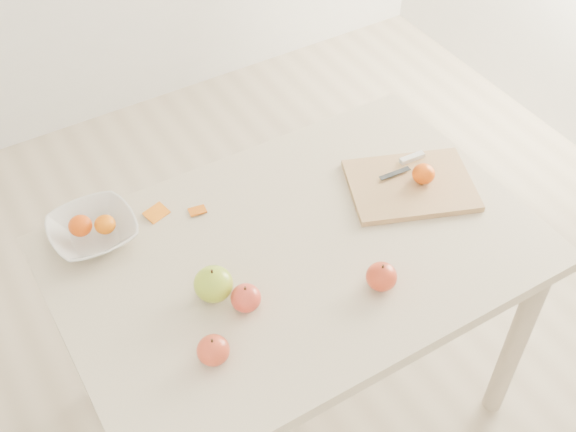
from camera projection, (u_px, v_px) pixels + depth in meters
ground at (296, 399)px, 2.36m from camera, size 3.50×3.50×0.00m
table at (298, 272)px, 1.89m from camera, size 1.20×0.80×0.75m
cutting_board at (411, 185)px, 1.96m from camera, size 0.40×0.35×0.02m
board_tangerine at (423, 174)px, 1.94m from camera, size 0.06×0.06×0.05m
fruit_bowl at (93, 231)px, 1.82m from camera, size 0.22×0.22×0.05m
bowl_tangerine_near at (80, 226)px, 1.80m from camera, size 0.06×0.06×0.05m
bowl_tangerine_far at (105, 224)px, 1.81m from camera, size 0.05×0.05×0.05m
orange_peel_a at (157, 214)px, 1.90m from camera, size 0.07×0.06×0.01m
orange_peel_b at (197, 211)px, 1.91m from camera, size 0.05×0.04×0.01m
paring_knife at (409, 160)px, 2.01m from camera, size 0.17×0.05×0.01m
apple_green at (213, 284)px, 1.68m from camera, size 0.09×0.09×0.08m
apple_red_b at (246, 298)px, 1.67m from camera, size 0.07×0.07×0.06m
apple_red_e at (381, 277)px, 1.71m from camera, size 0.08×0.08×0.07m
apple_red_d at (213, 350)px, 1.57m from camera, size 0.07×0.07×0.07m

